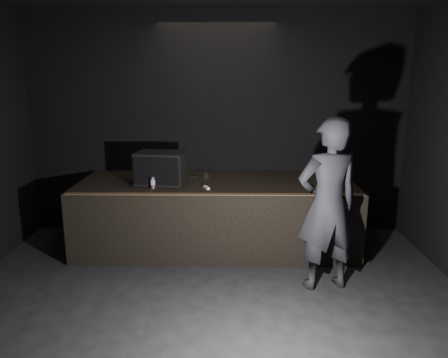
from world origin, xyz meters
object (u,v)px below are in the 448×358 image
at_px(stage_riser, 216,214).
at_px(stage_monitor, 161,168).
at_px(laptop, 167,175).
at_px(beer_can, 153,183).
at_px(person, 328,205).

distance_m(stage_riser, stage_monitor, 1.07).
bearing_deg(laptop, beer_can, -112.74).
height_order(stage_monitor, person, person).
bearing_deg(beer_can, laptop, 78.27).
bearing_deg(beer_can, stage_monitor, 74.89).
bearing_deg(laptop, stage_monitor, -109.48).
bearing_deg(stage_riser, person, -43.52).
bearing_deg(person, laptop, -48.82).
distance_m(stage_monitor, laptop, 0.35).
bearing_deg(laptop, stage_riser, -24.85).
xyz_separation_m(stage_riser, stage_monitor, (-0.78, -0.11, 0.73)).
bearing_deg(person, stage_monitor, -42.51).
bearing_deg(stage_monitor, beer_can, -97.34).
bearing_deg(stage_monitor, laptop, 89.29).
bearing_deg(person, stage_riser, -57.27).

